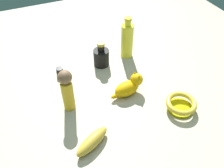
# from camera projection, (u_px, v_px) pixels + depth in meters

# --- Properties ---
(ground) EXTENTS (2.00, 2.00, 0.00)m
(ground) POSITION_uv_depth(u_px,v_px,m) (112.00, 92.00, 1.09)
(ground) COLOR #BCB29E
(cat_figurine) EXTENTS (0.08, 0.16, 0.10)m
(cat_figurine) POSITION_uv_depth(u_px,v_px,m) (129.00, 86.00, 1.06)
(cat_figurine) COLOR #F4AF08
(cat_figurine) RESTS_ON ground
(bottle_short) EXTENTS (0.08, 0.08, 0.13)m
(bottle_short) POSITION_uv_depth(u_px,v_px,m) (101.00, 57.00, 1.20)
(bottle_short) COLOR black
(bottle_short) RESTS_ON ground
(nail_polish_jar) EXTENTS (0.03, 0.03, 0.04)m
(nail_polish_jar) POSITION_uv_depth(u_px,v_px,m) (60.00, 72.00, 1.16)
(nail_polish_jar) COLOR black
(nail_polish_jar) RESTS_ON ground
(bowl) EXTENTS (0.13, 0.13, 0.04)m
(bowl) POSITION_uv_depth(u_px,v_px,m) (181.00, 104.00, 1.00)
(bowl) COLOR #B8B107
(bowl) RESTS_ON ground
(banana) EXTENTS (0.11, 0.16, 0.05)m
(banana) POSITION_uv_depth(u_px,v_px,m) (92.00, 141.00, 0.87)
(banana) COLOR gold
(banana) RESTS_ON ground
(bottle_tall) EXTENTS (0.06, 0.06, 0.22)m
(bottle_tall) POSITION_uv_depth(u_px,v_px,m) (127.00, 40.00, 1.22)
(bottle_tall) COLOR yellow
(bottle_tall) RESTS_ON ground
(person_figure_adult) EXTENTS (0.07, 0.07, 0.20)m
(person_figure_adult) POSITION_uv_depth(u_px,v_px,m) (67.00, 89.00, 0.95)
(person_figure_adult) COLOR gold
(person_figure_adult) RESTS_ON ground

